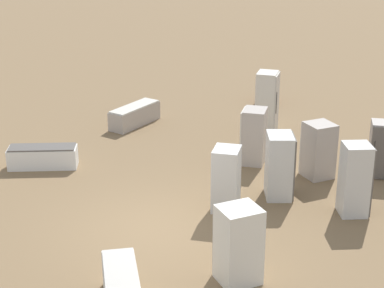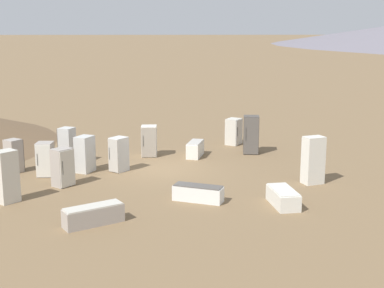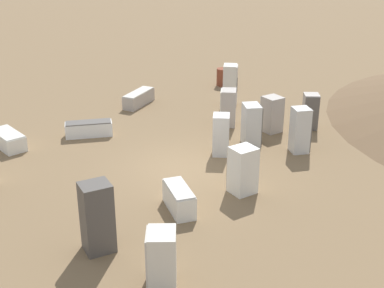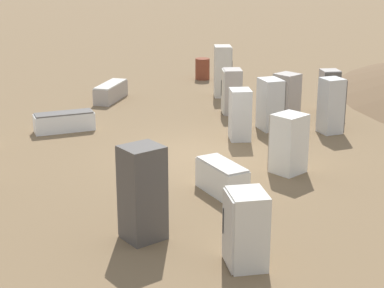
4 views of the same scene
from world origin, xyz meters
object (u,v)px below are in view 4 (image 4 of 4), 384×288
(discarded_fridge_7, at_px, (331,106))
(discarded_fridge_10, at_px, (271,104))
(discarded_fridge_9, at_px, (223,71))
(discarded_fridge_14, at_px, (329,91))
(discarded_fridge_0, at_px, (222,178))
(rusty_barrel, at_px, (202,69))
(discarded_fridge_4, at_px, (288,143))
(discarded_fridge_1, at_px, (111,92))
(discarded_fridge_8, at_px, (240,114))
(discarded_fridge_2, at_px, (142,193))
(discarded_fridge_3, at_px, (232,92))
(discarded_fridge_6, at_px, (286,95))
(discarded_fridge_12, at_px, (246,229))
(discarded_fridge_5, at_px, (64,122))

(discarded_fridge_7, xyz_separation_m, discarded_fridge_10, (-1.51, -1.05, -0.05))
(discarded_fridge_9, relative_size, discarded_fridge_14, 1.31)
(discarded_fridge_0, xyz_separation_m, rusty_barrel, (-9.55, 8.72, 0.07))
(discarded_fridge_4, relative_size, rusty_barrel, 1.71)
(discarded_fridge_0, relative_size, discarded_fridge_1, 0.81)
(discarded_fridge_4, xyz_separation_m, discarded_fridge_8, (-2.75, 1.21, -0.00))
(discarded_fridge_1, xyz_separation_m, discarded_fridge_2, (9.75, -6.46, 0.64))
(discarded_fridge_10, height_order, discarded_fridge_14, discarded_fridge_10)
(discarded_fridge_8, bearing_deg, discarded_fridge_3, 85.99)
(discarded_fridge_14, bearing_deg, discarded_fridge_6, 12.28)
(discarded_fridge_7, bearing_deg, discarded_fridge_0, -57.11)
(discarded_fridge_7, distance_m, rusty_barrel, 8.81)
(discarded_fridge_14, bearing_deg, discarded_fridge_12, 63.26)
(discarded_fridge_6, xyz_separation_m, discarded_fridge_7, (2.13, -0.51, 0.12))
(discarded_fridge_9, distance_m, discarded_fridge_12, 13.27)
(discarded_fridge_12, relative_size, rusty_barrel, 1.59)
(discarded_fridge_4, relative_size, discarded_fridge_14, 1.04)
(discarded_fridge_12, xyz_separation_m, discarded_fridge_14, (-5.35, 10.21, 0.02))
(discarded_fridge_8, distance_m, rusty_barrel, 8.70)
(discarded_fridge_2, xyz_separation_m, discarded_fridge_14, (-3.21, 10.84, -0.22))
(discarded_fridge_4, relative_size, discarded_fridge_10, 0.96)
(discarded_fridge_12, bearing_deg, discarded_fridge_7, -31.75)
(discarded_fridge_7, height_order, rusty_barrel, discarded_fridge_7)
(discarded_fridge_4, bearing_deg, discarded_fridge_7, 19.82)
(discarded_fridge_9, bearing_deg, discarded_fridge_0, -4.90)
(discarded_fridge_7, bearing_deg, discarded_fridge_5, -112.82)
(discarded_fridge_5, bearing_deg, discarded_fridge_6, -97.72)
(discarded_fridge_14, relative_size, rusty_barrel, 1.64)
(discarded_fridge_14, bearing_deg, discarded_fridge_10, 35.01)
(discarded_fridge_6, xyz_separation_m, rusty_barrel, (-6.24, 2.21, -0.28))
(discarded_fridge_5, relative_size, discarded_fridge_9, 1.00)
(discarded_fridge_1, xyz_separation_m, discarded_fridge_5, (2.27, -3.47, -0.02))
(discarded_fridge_4, relative_size, discarded_fridge_12, 1.07)
(discarded_fridge_6, height_order, rusty_barrel, discarded_fridge_6)
(discarded_fridge_0, xyz_separation_m, discarded_fridge_14, (-2.66, 8.02, 0.36))
(discarded_fridge_10, height_order, rusty_barrel, discarded_fridge_10)
(discarded_fridge_9, bearing_deg, rusty_barrel, -169.40)
(discarded_fridge_0, distance_m, rusty_barrel, 12.93)
(discarded_fridge_8, bearing_deg, discarded_fridge_12, -98.61)
(discarded_fridge_6, bearing_deg, discarded_fridge_12, -144.51)
(discarded_fridge_6, height_order, discarded_fridge_14, discarded_fridge_14)
(discarded_fridge_2, relative_size, discarded_fridge_9, 1.00)
(discarded_fridge_0, distance_m, discarded_fridge_3, 7.30)
(discarded_fridge_3, relative_size, discarded_fridge_9, 0.80)
(discarded_fridge_4, height_order, discarded_fridge_6, discarded_fridge_4)
(discarded_fridge_1, xyz_separation_m, discarded_fridge_10, (6.50, 1.31, 0.48))
(discarded_fridge_0, bearing_deg, discarded_fridge_7, -154.04)
(discarded_fridge_2, bearing_deg, discarded_fridge_14, 22.75)
(discarded_fridge_5, xyz_separation_m, discarded_fridge_12, (9.62, -2.37, 0.41))
(discarded_fridge_14, xyz_separation_m, rusty_barrel, (-6.89, 0.70, -0.29))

